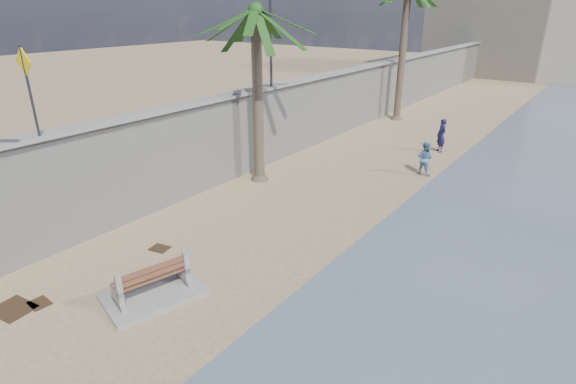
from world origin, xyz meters
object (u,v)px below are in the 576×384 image
Objects in this scene: bench_far at (152,282)px; person_a at (442,133)px; palm_mid at (256,13)px; person_b at (425,157)px.

person_a is at bearing 84.20° from bench_far.
person_b is at bearing 41.38° from palm_mid.
bench_far is 1.65× the size of person_b.
bench_far is 16.84m from person_a.
palm_mid reaches higher than person_a.
palm_mid is at bearing 111.36° from bench_far.
palm_mid reaches higher than bench_far.
person_a reaches higher than person_b.
bench_far is 0.36× the size of palm_mid.
person_a is (4.90, 8.57, -5.73)m from palm_mid.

